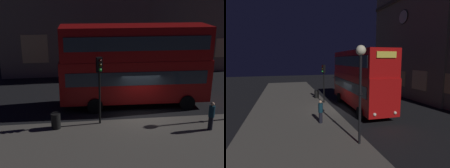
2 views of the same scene
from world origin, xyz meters
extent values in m
plane|color=black|center=(0.00, 0.00, 0.00)|extent=(80.00, 80.00, 0.00)
cube|color=#5B564F|center=(0.00, -4.39, 0.06)|extent=(44.00, 7.40, 0.12)
cube|color=#F2D18C|center=(-7.70, 9.26, 2.68)|extent=(2.29, 0.06, 2.53)
cube|color=#E5C67F|center=(-4.13, 9.26, 2.32)|extent=(2.29, 0.06, 1.90)
cube|color=#F9E09E|center=(-0.56, 9.26, 2.46)|extent=(2.29, 0.06, 2.14)
cube|color=#F2D18C|center=(2.44, 9.49, 2.51)|extent=(2.58, 0.06, 1.87)
cube|color=#F9E09E|center=(6.48, 9.49, 2.74)|extent=(2.58, 0.06, 2.53)
cube|color=#B20F0F|center=(-0.18, 1.92, 1.94)|extent=(10.14, 2.81, 2.86)
cube|color=#B20F0F|center=(-0.18, 1.92, 4.46)|extent=(9.93, 2.75, 2.18)
cube|color=#2D3842|center=(-0.18, 1.92, 2.30)|extent=(9.33, 2.85, 0.90)
cube|color=#2D3842|center=(-0.18, 1.92, 4.57)|extent=(9.33, 2.85, 0.90)
cube|color=#F2D84C|center=(4.80, 1.77, 5.06)|extent=(0.12, 1.51, 0.44)
sphere|color=white|center=(4.90, 2.58, 0.86)|extent=(0.24, 0.24, 0.24)
sphere|color=white|center=(4.85, 0.95, 0.86)|extent=(0.24, 0.24, 0.24)
cylinder|color=black|center=(3.28, 3.12, 0.51)|extent=(1.03, 0.27, 1.02)
cylinder|color=black|center=(3.21, 0.51, 0.51)|extent=(1.03, 0.27, 1.02)
cylinder|color=black|center=(-2.91, 3.30, 0.51)|extent=(1.03, 0.27, 1.02)
cylinder|color=black|center=(-2.98, 0.69, 0.51)|extent=(1.03, 0.27, 1.02)
cylinder|color=black|center=(-2.81, -1.05, 1.73)|extent=(0.12, 0.12, 3.21)
cube|color=black|center=(-2.81, -1.05, 3.76)|extent=(0.38, 0.33, 0.85)
sphere|color=black|center=(-2.77, -1.19, 4.03)|extent=(0.17, 0.17, 0.17)
sphere|color=black|center=(-2.77, -1.19, 3.76)|extent=(0.17, 0.17, 0.17)
sphere|color=green|center=(-2.77, -1.19, 3.49)|extent=(0.17, 0.17, 0.17)
cylinder|color=black|center=(3.41, -2.65, 0.52)|extent=(0.27, 0.27, 0.80)
cylinder|color=#0F2D3D|center=(3.41, -2.65, 1.25)|extent=(0.34, 0.34, 0.66)
sphere|color=tan|center=(3.41, -2.65, 1.70)|extent=(0.22, 0.22, 0.22)
cylinder|color=black|center=(-5.40, -1.40, 0.58)|extent=(0.55, 0.55, 0.92)
camera|label=1|loc=(-4.08, -17.36, 8.00)|focal=47.88mm
camera|label=2|loc=(16.02, -5.09, 4.70)|focal=29.13mm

